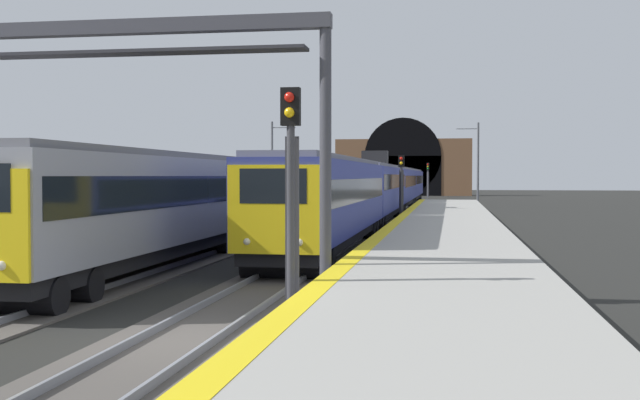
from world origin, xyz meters
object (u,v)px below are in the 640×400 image
(catenary_mast_near, at_px, (478,164))
(train_adjacent_platform, at_px, (273,192))
(railway_signal_far, at_px, (428,177))
(train_main_approaching, at_px, (387,187))
(catenary_mast_far, at_px, (272,163))
(overhead_signal_gantry, at_px, (145,87))
(railway_signal_near, at_px, (291,188))
(railway_signal_mid, at_px, (401,183))

(catenary_mast_near, bearing_deg, train_adjacent_platform, 160.81)
(railway_signal_far, bearing_deg, train_main_approaching, -2.16)
(railway_signal_far, bearing_deg, catenary_mast_far, -22.79)
(overhead_signal_gantry, xyz_separation_m, catenary_mast_near, (60.50, -9.99, -1.01))
(railway_signal_near, distance_m, catenary_mast_far, 62.01)
(train_main_approaching, height_order, railway_signal_near, railway_signal_near)
(railway_signal_near, xyz_separation_m, railway_signal_far, (94.22, 0.00, 0.12))
(overhead_signal_gantry, bearing_deg, catenary_mast_near, -9.38)
(overhead_signal_gantry, bearing_deg, railway_signal_mid, -7.53)
(railway_signal_mid, bearing_deg, train_main_approaching, -170.91)
(railway_signal_mid, bearing_deg, catenary_mast_near, 168.55)
(railway_signal_mid, distance_m, catenary_mast_near, 28.92)
(overhead_signal_gantry, bearing_deg, train_adjacent_platform, 5.66)
(railway_signal_far, height_order, overhead_signal_gantry, overhead_signal_gantry)
(railway_signal_near, bearing_deg, catenary_mast_near, 174.84)
(railway_signal_far, relative_size, catenary_mast_far, 0.58)
(train_main_approaching, height_order, railway_signal_mid, train_main_approaching)
(overhead_signal_gantry, bearing_deg, train_main_approaching, -3.23)
(catenary_mast_far, bearing_deg, railway_signal_near, -166.72)
(catenary_mast_near, xyz_separation_m, catenary_mast_far, (-3.18, 19.97, 0.07))
(train_adjacent_platform, bearing_deg, overhead_signal_gantry, 5.26)
(railway_signal_far, relative_size, catenary_mast_near, 0.59)
(railway_signal_far, bearing_deg, catenary_mast_near, 10.58)
(train_main_approaching, bearing_deg, railway_signal_mid, 9.14)
(railway_signal_far, xyz_separation_m, catenary_mast_far, (-33.88, 14.24, 1.37))
(catenary_mast_near, bearing_deg, railway_signal_far, 10.58)
(train_main_approaching, bearing_deg, railway_signal_near, 2.28)
(railway_signal_mid, relative_size, catenary_mast_far, 0.52)
(train_main_approaching, relative_size, railway_signal_near, 16.54)
(train_adjacent_platform, height_order, railway_signal_mid, railway_signal_mid)
(train_main_approaching, xyz_separation_m, overhead_signal_gantry, (-43.47, 2.45, 3.09))
(catenary_mast_far, bearing_deg, railway_signal_far, -22.79)
(railway_signal_mid, height_order, overhead_signal_gantry, overhead_signal_gantry)
(train_main_approaching, relative_size, catenary_mast_far, 9.51)
(catenary_mast_far, bearing_deg, train_main_approaching, -138.08)
(train_adjacent_platform, relative_size, overhead_signal_gantry, 6.21)
(railway_signal_mid, height_order, catenary_mast_near, catenary_mast_near)
(train_main_approaching, distance_m, railway_signal_far, 47.77)
(railway_signal_mid, xyz_separation_m, overhead_signal_gantry, (-32.20, 4.26, 2.67))
(railway_signal_near, bearing_deg, train_adjacent_platform, -166.42)
(train_main_approaching, xyz_separation_m, railway_signal_mid, (-11.27, -1.80, 0.42))
(train_main_approaching, height_order, train_adjacent_platform, train_main_approaching)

